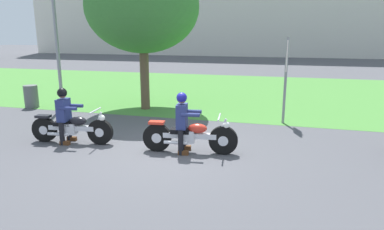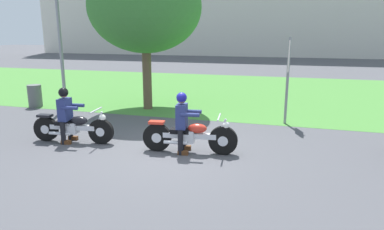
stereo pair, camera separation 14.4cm
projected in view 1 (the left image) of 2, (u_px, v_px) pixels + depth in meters
ground at (162, 152)px, 8.07m from camera, size 120.00×120.00×0.00m
grass_verge at (227, 90)px, 16.65m from camera, size 60.00×12.00×0.01m
motorcycle_lead at (190, 136)px, 7.93m from camera, size 2.20×0.66×0.89m
rider_lead at (183, 118)px, 7.85m from camera, size 0.59×0.50×1.41m
motorcycle_follow at (72, 128)px, 8.63m from camera, size 2.12×0.66×0.88m
rider_follow at (64, 111)px, 8.55m from camera, size 0.59×0.50×1.40m
tree_roadside at (142, 7)px, 11.81m from camera, size 3.91×3.91×5.13m
trash_can at (31, 96)px, 12.77m from camera, size 0.50×0.50×0.83m
sign_banner at (286, 67)px, 10.24m from camera, size 0.08×0.60×2.60m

